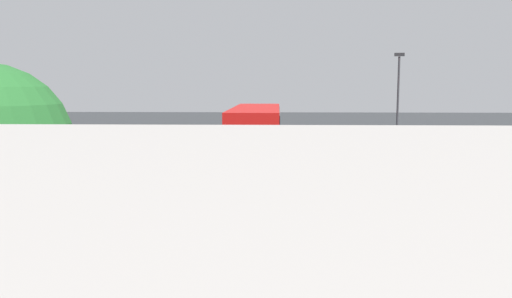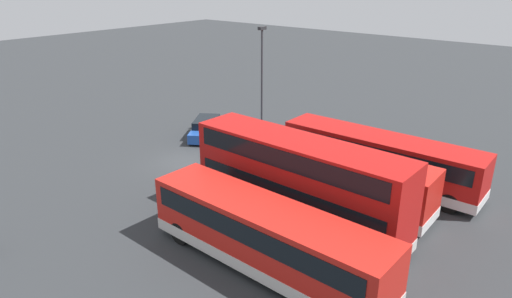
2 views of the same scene
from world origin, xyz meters
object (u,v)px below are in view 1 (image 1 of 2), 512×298
Objects in this scene: bus_single_deck_near_end at (390,163)px; bus_double_decker_third at (256,145)px; car_hatchback_silver at (340,148)px; bus_single_deck_fourth at (185,162)px; waste_bin_yellow at (111,157)px; bus_single_deck_second at (319,161)px; lamp_post_tall at (398,99)px.

bus_single_deck_near_end is 1.07× the size of bus_double_decker_third.
bus_single_deck_near_end is at bearing 93.82° from car_hatchback_silver.
bus_single_deck_fourth is 12.01× the size of waste_bin_yellow.
bus_double_decker_third reaches higher than bus_single_deck_second.
car_hatchback_silver is 0.59× the size of lamp_post_tall.
bus_single_deck_second is 13.64m from car_hatchback_silver.
bus_single_deck_near_end reaches higher than waste_bin_yellow.
bus_single_deck_second reaches higher than car_hatchback_silver.
bus_double_decker_third reaches higher than waste_bin_yellow.
bus_double_decker_third is 14.53m from waste_bin_yellow.
bus_double_decker_third is 1.39× the size of lamp_post_tall.
bus_single_deck_near_end reaches higher than car_hatchback_silver.
lamp_post_tall is at bearing -175.87° from waste_bin_yellow.
bus_single_deck_second is 7.30m from bus_single_deck_fourth.
bus_single_deck_second is 0.91× the size of bus_double_decker_third.
bus_single_deck_fourth is at bearing 54.19° from car_hatchback_silver.
bus_double_decker_third is 2.36× the size of car_hatchback_silver.
waste_bin_yellow is (17.41, 3.83, -0.23)m from car_hatchback_silver.
waste_bin_yellow is (21.38, 1.54, -4.27)m from lamp_post_tall.
bus_double_decker_third is at bearing -5.34° from bus_single_deck_second.
bus_single_deck_near_end is 1.06× the size of bus_single_deck_fourth.
bus_single_deck_fourth is at bearing 1.11° from bus_single_deck_near_end.
bus_double_decker_third is 14.54m from car_hatchback_silver.
car_hatchback_silver is at bearing -125.81° from bus_single_deck_fourth.
lamp_post_tall reaches higher than car_hatchback_silver.
bus_double_decker_third reaches higher than car_hatchback_silver.
car_hatchback_silver is (-2.84, -13.31, -0.92)m from bus_single_deck_second.
bus_double_decker_third is at bearing 64.09° from car_hatchback_silver.
lamp_post_tall is (-3.05, -11.50, 3.12)m from bus_single_deck_near_end.
bus_single_deck_second is at bearing 77.97° from car_hatchback_silver.
bus_single_deck_near_end is 12.69× the size of waste_bin_yellow.
bus_single_deck_fourth is at bearing 125.69° from waste_bin_yellow.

